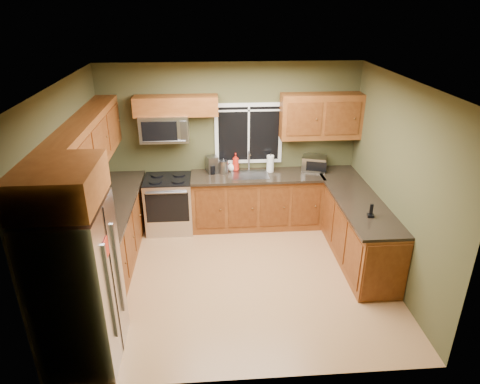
{
  "coord_description": "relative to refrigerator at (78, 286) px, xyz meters",
  "views": [
    {
      "loc": [
        -0.35,
        -5.0,
        3.59
      ],
      "look_at": [
        0.05,
        0.35,
        1.15
      ],
      "focal_mm": 32.0,
      "sensor_mm": 36.0,
      "label": 1
    }
  ],
  "objects": [
    {
      "name": "base_cabinets_left",
      "position": [
        -0.06,
        1.78,
        -0.45
      ],
      "size": [
        0.6,
        2.65,
        0.9
      ],
      "primitive_type": "cube",
      "color": "brown",
      "rests_on": "ground"
    },
    {
      "name": "right_wall",
      "position": [
        3.84,
        1.3,
        0.45
      ],
      "size": [
        0.0,
        3.6,
        3.6
      ],
      "primitive_type": "plane",
      "rotation": [
        1.57,
        0.0,
        -1.57
      ],
      "color": "#424225",
      "rests_on": "ground"
    },
    {
      "name": "countertop_back",
      "position": [
        2.15,
        2.78,
        0.02
      ],
      "size": [
        2.17,
        0.65,
        0.04
      ],
      "primitive_type": "cube",
      "color": "black",
      "rests_on": "base_cabinets_back"
    },
    {
      "name": "toaster_oven",
      "position": [
        3.13,
        2.91,
        0.16
      ],
      "size": [
        0.46,
        0.4,
        0.24
      ],
      "color": "#B7B7BC",
      "rests_on": "countertop_back"
    },
    {
      "name": "floor",
      "position": [
        1.74,
        1.3,
        -0.9
      ],
      "size": [
        4.2,
        4.2,
        0.0
      ],
      "primitive_type": "plane",
      "color": "#A37347",
      "rests_on": "ground"
    },
    {
      "name": "ceiling",
      "position": [
        1.74,
        1.3,
        1.8
      ],
      "size": [
        4.2,
        4.2,
        0.0
      ],
      "primitive_type": "plane",
      "rotation": [
        3.14,
        0.0,
        0.0
      ],
      "color": "white",
      "rests_on": "back_wall"
    },
    {
      "name": "upper_cabinets_back_left",
      "position": [
        0.89,
        2.94,
        1.17
      ],
      "size": [
        1.3,
        0.33,
        0.3
      ],
      "primitive_type": "cube",
      "color": "brown",
      "rests_on": "back_wall"
    },
    {
      "name": "refrigerator",
      "position": [
        0.0,
        0.0,
        0.0
      ],
      "size": [
        0.74,
        0.9,
        1.8
      ],
      "color": "#B7B7BC",
      "rests_on": "ground"
    },
    {
      "name": "countertop_left",
      "position": [
        -0.04,
        1.78,
        0.02
      ],
      "size": [
        0.65,
        2.65,
        0.04
      ],
      "primitive_type": "cube",
      "color": "black",
      "rests_on": "base_cabinets_left"
    },
    {
      "name": "cordless_phone",
      "position": [
        3.49,
        1.19,
        0.1
      ],
      "size": [
        0.09,
        0.09,
        0.18
      ],
      "color": "black",
      "rests_on": "countertop_peninsula"
    },
    {
      "name": "soap_bottle_a",
      "position": [
        1.82,
        3.0,
        0.19
      ],
      "size": [
        0.12,
        0.12,
        0.3
      ],
      "primitive_type": "imported",
      "rotation": [
        0.0,
        0.0,
        -0.06
      ],
      "color": "red",
      "rests_on": "countertop_back"
    },
    {
      "name": "base_cabinets_back",
      "position": [
        2.15,
        2.8,
        -0.45
      ],
      "size": [
        2.17,
        0.6,
        0.9
      ],
      "primitive_type": "cube",
      "color": "brown",
      "rests_on": "ground"
    },
    {
      "name": "upper_cabinets_left",
      "position": [
        -0.2,
        1.78,
        0.96
      ],
      "size": [
        0.33,
        2.65,
        0.72
      ],
      "primitive_type": "cube",
      "color": "brown",
      "rests_on": "left_wall"
    },
    {
      "name": "front_wall",
      "position": [
        1.74,
        -0.5,
        0.45
      ],
      "size": [
        4.2,
        0.0,
        4.2
      ],
      "primitive_type": "plane",
      "rotation": [
        -1.57,
        0.0,
        0.0
      ],
      "color": "#424225",
      "rests_on": "ground"
    },
    {
      "name": "upper_cabinet_over_fridge",
      "position": [
        -0.0,
        0.0,
        1.13
      ],
      "size": [
        0.72,
        0.9,
        0.38
      ],
      "primitive_type": "cube",
      "color": "brown",
      "rests_on": "left_wall"
    },
    {
      "name": "coffee_maker",
      "position": [
        1.42,
        2.93,
        0.17
      ],
      "size": [
        0.22,
        0.26,
        0.28
      ],
      "color": "slate",
      "rests_on": "countertop_back"
    },
    {
      "name": "range",
      "position": [
        0.69,
        2.77,
        -0.43
      ],
      "size": [
        0.76,
        0.69,
        0.94
      ],
      "color": "#B7B7BC",
      "rests_on": "ground"
    },
    {
      "name": "sink",
      "position": [
        2.04,
        2.79,
        0.05
      ],
      "size": [
        0.6,
        0.42,
        0.36
      ],
      "color": "slate",
      "rests_on": "countertop_back"
    },
    {
      "name": "back_wall",
      "position": [
        1.74,
        3.1,
        0.45
      ],
      "size": [
        4.2,
        0.0,
        4.2
      ],
      "primitive_type": "plane",
      "rotation": [
        1.57,
        0.0,
        0.0
      ],
      "color": "#424225",
      "rests_on": "ground"
    },
    {
      "name": "kettle",
      "position": [
        1.61,
        2.87,
        0.17
      ],
      "size": [
        0.18,
        0.18,
        0.27
      ],
      "color": "#B7B7BC",
      "rests_on": "countertop_back"
    },
    {
      "name": "soap_bottle_c",
      "position": [
        1.74,
        3.0,
        0.12
      ],
      "size": [
        0.17,
        0.17,
        0.16
      ],
      "primitive_type": "imported",
      "rotation": [
        0.0,
        0.0,
        0.4
      ],
      "color": "white",
      "rests_on": "countertop_back"
    },
    {
      "name": "upper_cabinets_back_right",
      "position": [
        3.19,
        2.94,
        0.96
      ],
      "size": [
        1.3,
        0.33,
        0.72
      ],
      "primitive_type": "cube",
      "color": "brown",
      "rests_on": "back_wall"
    },
    {
      "name": "microwave",
      "position": [
        0.69,
        2.91,
        0.83
      ],
      "size": [
        0.76,
        0.41,
        0.42
      ],
      "color": "#B7B7BC",
      "rests_on": "back_wall"
    },
    {
      "name": "window",
      "position": [
        2.04,
        3.08,
        0.65
      ],
      "size": [
        1.12,
        0.03,
        1.02
      ],
      "color": "white",
      "rests_on": "back_wall"
    },
    {
      "name": "countertop_peninsula",
      "position": [
        3.51,
        1.85,
        0.02
      ],
      "size": [
        0.65,
        2.5,
        0.04
      ],
      "primitive_type": "cube",
      "color": "black",
      "rests_on": "base_cabinets_peninsula"
    },
    {
      "name": "paper_towel_roll",
      "position": [
        2.39,
        2.91,
        0.18
      ],
      "size": [
        0.14,
        0.14,
        0.31
      ],
      "color": "white",
      "rests_on": "countertop_back"
    },
    {
      "name": "base_cabinets_peninsula",
      "position": [
        3.54,
        1.84,
        -0.45
      ],
      "size": [
        0.6,
        2.52,
        0.9
      ],
      "color": "brown",
      "rests_on": "ground"
    },
    {
      "name": "left_wall",
      "position": [
        -0.36,
        1.3,
        0.45
      ],
      "size": [
        0.0,
        3.6,
        3.6
      ],
      "primitive_type": "plane",
      "rotation": [
        1.57,
        0.0,
        1.57
      ],
      "color": "#424225",
      "rests_on": "ground"
    }
  ]
}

